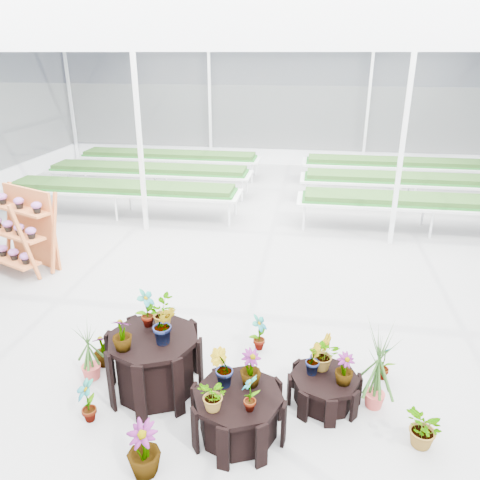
# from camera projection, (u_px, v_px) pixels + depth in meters

# --- Properties ---
(ground_plane) EXTENTS (24.00, 24.00, 0.00)m
(ground_plane) POSITION_uv_depth(u_px,v_px,m) (238.00, 322.00, 7.82)
(ground_plane) COLOR gray
(ground_plane) RESTS_ON ground
(greenhouse_shell) EXTENTS (18.00, 24.00, 4.50)m
(greenhouse_shell) POSITION_uv_depth(u_px,v_px,m) (237.00, 193.00, 6.98)
(greenhouse_shell) COLOR white
(greenhouse_shell) RESTS_ON ground
(steel_frame) EXTENTS (18.00, 24.00, 4.50)m
(steel_frame) POSITION_uv_depth(u_px,v_px,m) (237.00, 193.00, 6.98)
(steel_frame) COLOR silver
(steel_frame) RESTS_ON ground
(nursery_benches) EXTENTS (16.00, 7.00, 0.84)m
(nursery_benches) POSITION_uv_depth(u_px,v_px,m) (275.00, 185.00, 14.26)
(nursery_benches) COLOR silver
(nursery_benches) RESTS_ON ground
(plinth_tall) EXTENTS (1.25, 1.25, 0.83)m
(plinth_tall) POSITION_uv_depth(u_px,v_px,m) (155.00, 363.00, 6.11)
(plinth_tall) COLOR black
(plinth_tall) RESTS_ON ground
(plinth_mid) EXTENTS (1.23, 1.23, 0.57)m
(plinth_mid) POSITION_uv_depth(u_px,v_px,m) (238.00, 414.00, 5.44)
(plinth_mid) COLOR black
(plinth_mid) RESTS_ON ground
(plinth_low) EXTENTS (1.03, 1.03, 0.40)m
(plinth_low) POSITION_uv_depth(u_px,v_px,m) (324.00, 389.00, 5.97)
(plinth_low) COLOR black
(plinth_low) RESTS_ON ground
(shelf_rack) EXTENTS (1.77, 1.37, 1.66)m
(shelf_rack) POSITION_uv_depth(u_px,v_px,m) (16.00, 231.00, 9.44)
(shelf_rack) COLOR #B65C2C
(shelf_rack) RESTS_ON ground
(nursery_plants) EXTENTS (4.68, 2.84, 1.37)m
(nursery_plants) POSITION_uv_depth(u_px,v_px,m) (240.00, 364.00, 5.88)
(nursery_plants) COLOR #244418
(nursery_plants) RESTS_ON ground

